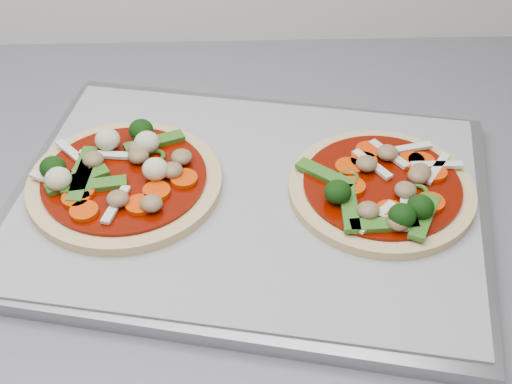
{
  "coord_description": "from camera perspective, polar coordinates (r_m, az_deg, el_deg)",
  "views": [
    {
      "loc": [
        -0.35,
        0.81,
        1.35
      ],
      "look_at": [
        -0.33,
        1.28,
        0.93
      ],
      "focal_mm": 50.0,
      "sensor_mm": 36.0,
      "label": 1
    }
  ],
  "objects": [
    {
      "name": "baking_tray",
      "position": [
        0.66,
        -0.58,
        -0.85
      ],
      "size": [
        0.49,
        0.4,
        0.01
      ],
      "primitive_type": "cube",
      "rotation": [
        0.0,
        0.0,
        -0.21
      ],
      "color": "#939498",
      "rests_on": "countertop"
    },
    {
      "name": "parchment",
      "position": [
        0.65,
        -0.59,
        -0.33
      ],
      "size": [
        0.46,
        0.37,
        0.0
      ],
      "primitive_type": "cube",
      "rotation": [
        0.0,
        0.0,
        -0.2
      ],
      "color": "gray",
      "rests_on": "baking_tray"
    },
    {
      "name": "pizza_left",
      "position": [
        0.66,
        -10.68,
        1.17
      ],
      "size": [
        0.18,
        0.18,
        0.03
      ],
      "rotation": [
        0.0,
        0.0,
        -0.0
      ],
      "color": "tan",
      "rests_on": "parchment"
    },
    {
      "name": "pizza_right",
      "position": [
        0.65,
        10.18,
        0.24
      ],
      "size": [
        0.24,
        0.24,
        0.03
      ],
      "rotation": [
        0.0,
        0.0,
        -0.62
      ],
      "color": "tan",
      "rests_on": "parchment"
    }
  ]
}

